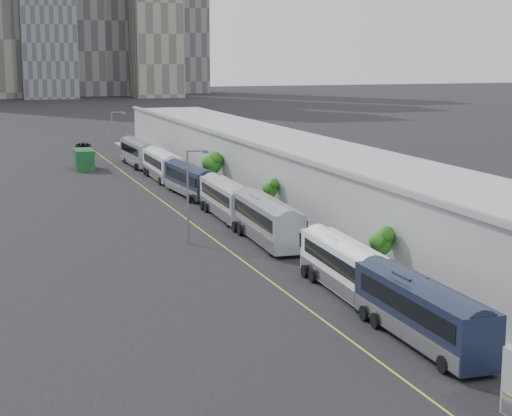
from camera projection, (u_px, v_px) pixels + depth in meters
name	position (u px, v px, depth m)	size (l,w,h in m)	color
sidewalk	(309.00, 226.00, 83.93)	(10.00, 170.00, 0.12)	gray
lane_line	(206.00, 234.00, 80.62)	(0.12, 160.00, 0.02)	gold
depot	(347.00, 189.00, 84.57)	(12.45, 160.40, 7.20)	gray
bus_1	(421.00, 317.00, 50.00)	(2.90, 13.02, 3.80)	#151B30
bus_2	(347.00, 271.00, 60.60)	(3.17, 12.86, 3.73)	white
bus_3	(267.00, 224.00, 76.61)	(3.40, 13.88, 4.03)	gray
bus_4	(227.00, 202.00, 88.38)	(3.03, 13.08, 3.80)	#A0A2AA
bus_5	(190.00, 183.00, 101.54)	(3.42, 13.03, 3.77)	#171F34
bus_6	(162.00, 167.00, 114.94)	(2.95, 13.25, 3.87)	white
bus_7	(138.00, 155.00, 128.66)	(3.14, 13.59, 3.95)	slate
tree_1	(381.00, 241.00, 62.71)	(1.67, 1.67, 4.05)	black
tree_2	(271.00, 190.00, 85.58)	(1.32, 1.32, 4.04)	black
tree_3	(212.00, 162.00, 103.67)	(2.35, 2.35, 4.93)	black
street_lamp_near	(190.00, 190.00, 75.60)	(2.04, 0.22, 8.41)	#59595E
street_lamp_far	(114.00, 140.00, 115.79)	(2.04, 0.22, 9.00)	#59595E
shipping_container	(84.00, 159.00, 124.79)	(2.64, 5.84, 2.95)	#123C1D
suv	(83.00, 148.00, 145.98)	(2.74, 5.94, 1.65)	black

